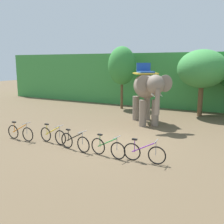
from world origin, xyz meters
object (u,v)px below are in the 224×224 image
tree_left (122,66)px  bike_green (108,148)px  bike_purple (144,153)px  tree_far_left (202,69)px  bike_yellow (53,135)px  elephant (147,89)px  bike_orange (20,132)px  bike_black (75,142)px

tree_left → bike_green: size_ratio=2.98×
bike_green → bike_purple: bearing=4.9°
tree_left → tree_far_left: 6.30m
bike_yellow → bike_purple: (4.75, -0.25, 0.00)m
bike_green → bike_purple: size_ratio=1.00×
elephant → bike_orange: (-4.25, -6.28, -1.82)m
bike_green → tree_left: bearing=113.3°
bike_green → bike_purple: (1.54, 0.13, 0.00)m
elephant → bike_purple: bearing=-69.8°
elephant → bike_orange: size_ratio=2.30×
tree_left → bike_yellow: bearing=-82.5°
tree_left → elephant: bearing=-48.2°
tree_far_left → bike_yellow: 11.65m
bike_orange → elephant: bearing=56.0°
elephant → bike_green: 6.59m
tree_far_left → bike_orange: tree_far_left is taller
tree_left → bike_green: tree_left is taller
bike_yellow → bike_black: size_ratio=1.00×
bike_yellow → tree_far_left: bearing=63.9°
tree_left → bike_purple: (6.09, -10.44, -3.14)m
tree_left → bike_green: (4.55, -10.57, -3.14)m
bike_orange → bike_purple: size_ratio=1.00×
tree_far_left → bike_black: (-3.42, -10.47, -2.96)m
elephant → bike_purple: 6.82m
tree_left → bike_yellow: 10.75m
bike_black → bike_purple: bearing=1.8°
tree_left → bike_orange: (-0.43, -10.56, -3.14)m
tree_far_left → bike_purple: 10.78m
bike_purple → bike_black: bearing=-178.2°
bike_orange → bike_purple: bearing=1.0°
tree_left → bike_black: 11.37m
tree_left → elephant: (3.82, -4.27, -1.33)m
tree_left → bike_yellow: tree_left is taller
bike_orange → bike_black: (3.31, 0.01, 0.00)m
bike_yellow → bike_black: same height
bike_orange → bike_black: 3.31m
bike_yellow → bike_purple: 4.76m
elephant → bike_green: elephant is taller
tree_left → bike_purple: size_ratio=2.97×
bike_yellow → bike_green: 3.23m
tree_far_left → bike_black: 11.40m
bike_purple → bike_orange: bearing=-179.0°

